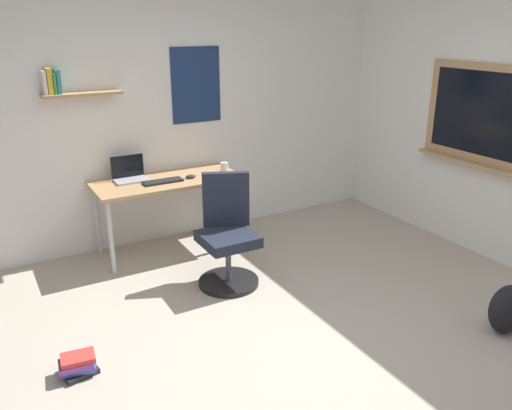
# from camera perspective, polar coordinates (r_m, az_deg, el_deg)

# --- Properties ---
(ground_plane) EXTENTS (5.20, 5.20, 0.00)m
(ground_plane) POSITION_cam_1_polar(r_m,az_deg,el_deg) (3.75, 5.34, -15.73)
(ground_plane) COLOR #ADA393
(ground_plane) RESTS_ON ground
(wall_back) EXTENTS (5.00, 0.30, 2.60)m
(wall_back) POSITION_cam_1_polar(r_m,az_deg,el_deg) (5.31, -9.67, 10.05)
(wall_back) COLOR silver
(wall_back) RESTS_ON ground
(desk) EXTENTS (1.39, 0.62, 0.73)m
(desk) POSITION_cam_1_polar(r_m,az_deg,el_deg) (5.04, -9.68, 1.97)
(desk) COLOR tan
(desk) RESTS_ON ground
(office_chair) EXTENTS (0.54, 0.55, 0.95)m
(office_chair) POSITION_cam_1_polar(r_m,az_deg,el_deg) (4.45, -3.15, -3.61)
(office_chair) COLOR black
(office_chair) RESTS_ON ground
(laptop) EXTENTS (0.31, 0.21, 0.23)m
(laptop) POSITION_cam_1_polar(r_m,az_deg,el_deg) (5.05, -13.68, 3.27)
(laptop) COLOR #ADAFB5
(laptop) RESTS_ON desk
(keyboard) EXTENTS (0.37, 0.13, 0.02)m
(keyboard) POSITION_cam_1_polar(r_m,az_deg,el_deg) (4.93, -10.18, 2.57)
(keyboard) COLOR black
(keyboard) RESTS_ON desk
(computer_mouse) EXTENTS (0.10, 0.06, 0.03)m
(computer_mouse) POSITION_cam_1_polar(r_m,az_deg,el_deg) (5.02, -7.18, 3.13)
(computer_mouse) COLOR #262628
(computer_mouse) RESTS_ON desk
(coffee_mug) EXTENTS (0.08, 0.08, 0.09)m
(coffee_mug) POSITION_cam_1_polar(r_m,az_deg,el_deg) (5.21, -3.49, 4.18)
(coffee_mug) COLOR silver
(coffee_mug) RESTS_ON desk
(backpack) EXTENTS (0.32, 0.22, 0.37)m
(backpack) POSITION_cam_1_polar(r_m,az_deg,el_deg) (4.25, 25.89, -10.24)
(backpack) COLOR black
(backpack) RESTS_ON ground
(book_stack_on_floor) EXTENTS (0.25, 0.20, 0.14)m
(book_stack_on_floor) POSITION_cam_1_polar(r_m,az_deg,el_deg) (3.68, -18.92, -16.29)
(book_stack_on_floor) COLOR black
(book_stack_on_floor) RESTS_ON ground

